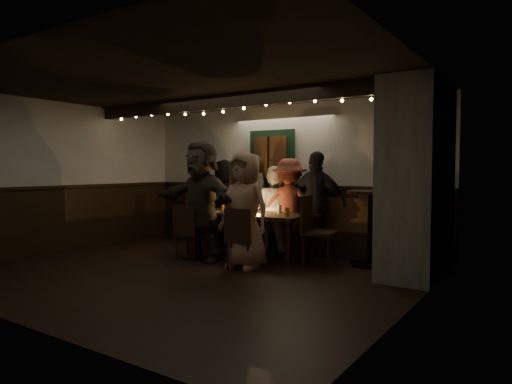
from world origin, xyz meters
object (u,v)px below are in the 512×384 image
Objects in this scene: chair_end at (313,226)px; person_d at (289,205)px; person_e at (317,203)px; person_f at (201,201)px; chair_near_left at (188,229)px; chair_near_right at (240,235)px; person_c at (274,208)px; person_b at (253,201)px; person_g at (245,210)px; high_top at (370,218)px; dining_table at (249,216)px; person_a at (225,202)px.

chair_end is 1.08m from person_d.
person_f is (-1.28, -1.47, 0.07)m from person_e.
person_e is at bearing 46.93° from chair_near_left.
person_c reaches higher than chair_near_right.
person_g is (0.87, -1.50, -0.01)m from person_b.
chair_end is 0.87m from person_e.
person_e is at bearing 177.37° from person_b.
person_c is (0.49, -0.06, -0.11)m from person_b.
person_g is at bearing 109.66° from person_c.
person_c is (-1.84, 0.29, 0.04)m from high_top.
person_g is at bearing 1.88° from chair_near_left.
person_c reaches higher than dining_table.
person_f is at bearing 177.09° from person_g.
person_f is at bearing 95.39° from person_a.
person_c is 0.92× the size of person_d.
person_b is (-2.33, 0.35, 0.15)m from high_top.
chair_near_right is 1.60m from person_d.
person_f is at bearing 167.97° from chair_near_right.
person_g reaches higher than high_top.
chair_end is 0.64× the size of person_a.
person_f is (-2.35, -1.08, 0.23)m from high_top.
high_top is at bearing 175.92° from person_c.
person_c is at bearing 64.87° from chair_near_left.
person_c is at bearing 148.69° from chair_end.
chair_near_right is at bearing -93.48° from person_g.
person_c is (-0.37, 1.56, 0.25)m from chair_near_right.
person_g reaches higher than person_a.
person_g is at bearing 4.36° from person_f.
person_f is at bearing -155.29° from high_top.
chair_end is at bearing 153.45° from person_c.
person_c is at bearing -20.31° from person_d.
person_a is 0.58m from person_b.
person_e reaches higher than person_c.
chair_end is at bearing 50.91° from chair_near_right.
dining_table is 0.86m from person_f.
chair_near_right is 1.15m from chair_end.
high_top is 0.66× the size of person_g.
person_a is at bearing 133.48° from chair_near_right.
dining_table is at bearing 52.07° from chair_near_left.
person_g reaches higher than dining_table.
person_e is 1.95m from person_f.
person_a is at bearing 121.88° from person_f.
person_c is 1.50m from person_g.
chair_near_left is 1.97m from chair_end.
person_f reaches higher than chair_near_left.
person_g is (0.01, 0.11, 0.35)m from chair_near_right.
chair_near_right is (0.44, -0.88, -0.16)m from dining_table.
dining_table is 1.96m from high_top.
chair_near_left is at bearing 86.94° from person_a.
person_f is (-0.02, -1.43, 0.09)m from person_b.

